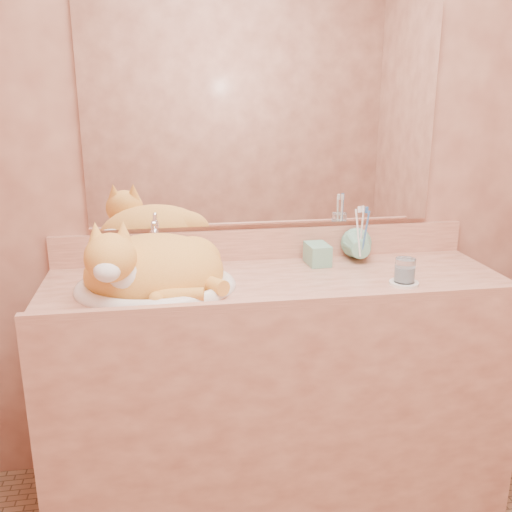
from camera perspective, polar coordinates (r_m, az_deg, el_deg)
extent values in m
cube|color=brown|center=(2.15, 0.82, 10.09)|extent=(2.40, 0.02, 2.50)
cube|color=white|center=(2.13, 0.90, 13.80)|extent=(1.30, 0.02, 0.80)
imported|color=#71B496|center=(2.09, 6.72, 1.04)|extent=(0.08, 0.09, 0.18)
imported|color=#71B496|center=(2.15, 10.46, 0.48)|extent=(0.14, 0.14, 0.11)
cylinder|color=white|center=(1.99, 14.58, -2.64)|extent=(0.10, 0.10, 0.01)
cylinder|color=silver|center=(1.98, 14.67, -1.39)|extent=(0.07, 0.07, 0.08)
cylinder|color=white|center=(2.09, -14.65, -0.21)|extent=(0.05, 0.05, 0.12)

